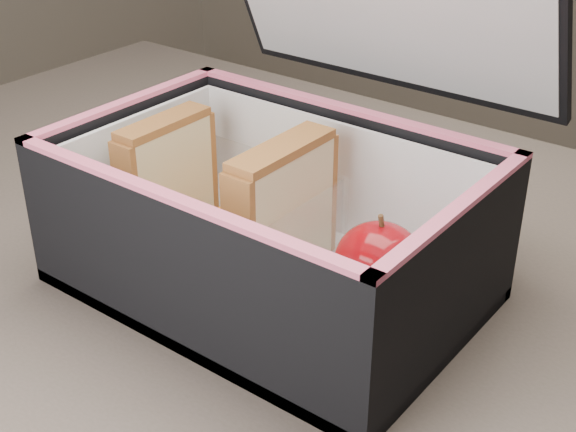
% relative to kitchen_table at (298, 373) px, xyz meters
% --- Properties ---
extents(kitchen_table, '(1.20, 0.80, 0.75)m').
position_rel_kitchen_table_xyz_m(kitchen_table, '(0.00, 0.00, 0.00)').
color(kitchen_table, brown).
rests_on(kitchen_table, ground).
extents(lunch_bag, '(0.31, 0.29, 0.30)m').
position_rel_kitchen_table_xyz_m(lunch_bag, '(-0.02, -0.01, 0.16)').
color(lunch_bag, black).
rests_on(lunch_bag, kitchen_table).
extents(plastic_tub, '(0.17, 0.12, 0.07)m').
position_rel_kitchen_table_xyz_m(plastic_tub, '(-0.07, -0.01, 0.14)').
color(plastic_tub, white).
rests_on(plastic_tub, lunch_bag).
extents(sandwich_left, '(0.02, 0.09, 0.10)m').
position_rel_kitchen_table_xyz_m(sandwich_left, '(-0.13, -0.01, 0.16)').
color(sandwich_left, '#D5B680').
rests_on(sandwich_left, plastic_tub).
extents(sandwich_right, '(0.03, 0.10, 0.11)m').
position_rel_kitchen_table_xyz_m(sandwich_right, '(-0.01, -0.01, 0.16)').
color(sandwich_right, '#D5B680').
rests_on(sandwich_right, plastic_tub).
extents(carrot_sticks, '(0.05, 0.11, 0.03)m').
position_rel_kitchen_table_xyz_m(carrot_sticks, '(-0.07, -0.00, 0.12)').
color(carrot_sticks, '#E66C00').
rests_on(carrot_sticks, plastic_tub).
extents(paper_napkin, '(0.10, 0.10, 0.01)m').
position_rel_kitchen_table_xyz_m(paper_napkin, '(0.08, -0.00, 0.11)').
color(paper_napkin, white).
rests_on(paper_napkin, lunch_bag).
extents(red_apple, '(0.08, 0.08, 0.07)m').
position_rel_kitchen_table_xyz_m(red_apple, '(0.08, -0.00, 0.14)').
color(red_apple, maroon).
rests_on(red_apple, paper_napkin).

